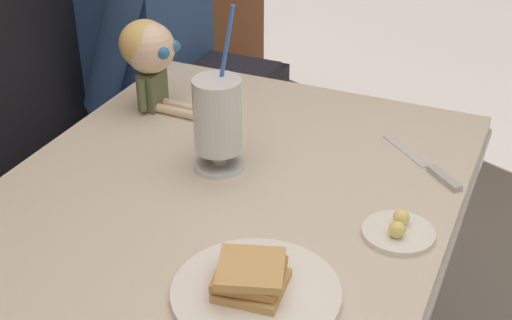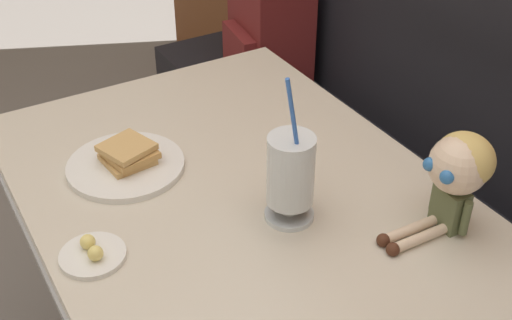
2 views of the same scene
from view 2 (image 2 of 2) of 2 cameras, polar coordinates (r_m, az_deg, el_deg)
booth_bench at (r=1.94m, az=15.09°, el=-6.46°), size 2.60×0.48×1.00m
diner_table at (r=1.49m, az=-1.55°, el=-8.49°), size 1.11×0.81×0.74m
toast_plate at (r=1.44m, az=-10.99°, el=-0.18°), size 0.25×0.25×0.06m
milkshake_glass at (r=1.24m, az=2.97°, el=-1.23°), size 0.10×0.10×0.31m
butter_saucer at (r=1.24m, az=-13.77°, el=-7.77°), size 0.12×0.12×0.04m
seated_doll at (r=1.25m, az=16.82°, el=-0.81°), size 0.12×0.22×0.20m
backpack at (r=2.32m, az=1.07°, el=11.70°), size 0.33×0.28×0.41m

